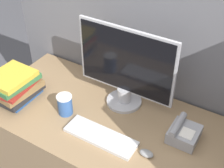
% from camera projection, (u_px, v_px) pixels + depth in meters
% --- Properties ---
extents(cubicle_panel_rear, '(1.94, 0.04, 1.49)m').
position_uv_depth(cubicle_panel_rear, '(140.00, 83.00, 2.08)').
color(cubicle_panel_rear, slate).
rests_on(cubicle_panel_rear, ground_plane).
extents(desk, '(1.54, 0.74, 0.74)m').
position_uv_depth(desk, '(109.00, 160.00, 2.04)').
color(desk, '#937551').
rests_on(desk, ground_plane).
extents(monitor, '(0.60, 0.22, 0.51)m').
position_uv_depth(monitor, '(125.00, 70.00, 1.78)').
color(monitor, '#B7B7BC').
rests_on(monitor, desk).
extents(keyboard, '(0.41, 0.13, 0.02)m').
position_uv_depth(keyboard, '(101.00, 136.00, 1.69)').
color(keyboard, silver).
rests_on(keyboard, desk).
extents(mouse, '(0.08, 0.05, 0.03)m').
position_uv_depth(mouse, '(146.00, 153.00, 1.59)').
color(mouse, gray).
rests_on(mouse, desk).
extents(coffee_cup, '(0.09, 0.09, 0.13)m').
position_uv_depth(coffee_cup, '(65.00, 105.00, 1.81)').
color(coffee_cup, '#335999').
rests_on(coffee_cup, desk).
extents(book_stack, '(0.25, 0.31, 0.18)m').
position_uv_depth(book_stack, '(15.00, 86.00, 1.90)').
color(book_stack, '#264C8C').
rests_on(book_stack, desk).
extents(desk_telephone, '(0.15, 0.18, 0.11)m').
position_uv_depth(desk_telephone, '(183.00, 133.00, 1.66)').
color(desk_telephone, '#99999E').
rests_on(desk_telephone, desk).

